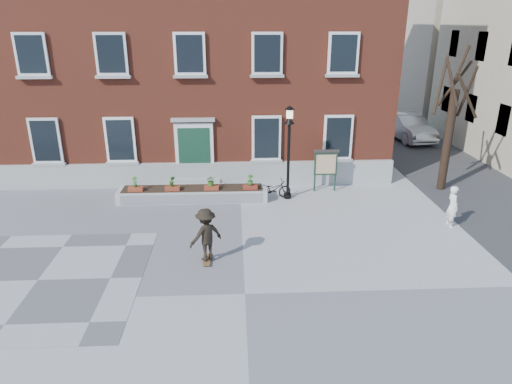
{
  "coord_description": "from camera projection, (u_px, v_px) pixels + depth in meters",
  "views": [
    {
      "loc": [
        -0.22,
        -10.79,
        7.07
      ],
      "look_at": [
        0.5,
        4.0,
        1.5
      ],
      "focal_mm": 32.0,
      "sensor_mm": 36.0,
      "label": 1
    }
  ],
  "objects": [
    {
      "name": "bystander",
      "position": [
        452.0,
        206.0,
        16.48
      ],
      "size": [
        0.38,
        0.57,
        1.55
      ],
      "primitive_type": "imported",
      "rotation": [
        0.0,
        0.0,
        1.59
      ],
      "color": "white",
      "rests_on": "ground"
    },
    {
      "name": "bicycle",
      "position": [
        273.0,
        189.0,
        19.2
      ],
      "size": [
        1.65,
        0.92,
        0.82
      ],
      "primitive_type": "imported",
      "rotation": [
        0.0,
        0.0,
        1.83
      ],
      "color": "black",
      "rests_on": "ground"
    },
    {
      "name": "ground",
      "position": [
        245.0,
        294.0,
        12.58
      ],
      "size": [
        100.0,
        100.0,
        0.0
      ],
      "primitive_type": "plane",
      "color": "#9B9A9D",
      "rests_on": "ground"
    },
    {
      "name": "lamp_post",
      "position": [
        289.0,
        140.0,
        18.51
      ],
      "size": [
        0.4,
        0.4,
        3.93
      ],
      "color": "black",
      "rests_on": "ground"
    },
    {
      "name": "checker_patch",
      "position": [
        38.0,
        280.0,
        13.24
      ],
      "size": [
        6.0,
        6.0,
        0.01
      ],
      "primitive_type": "cube",
      "color": "#565658",
      "rests_on": "ground"
    },
    {
      "name": "skateboarder",
      "position": [
        206.0,
        235.0,
        13.97
      ],
      "size": [
        1.26,
        1.13,
        1.77
      ],
      "color": "brown",
      "rests_on": "ground"
    },
    {
      "name": "notice_board",
      "position": [
        326.0,
        164.0,
        19.78
      ],
      "size": [
        1.1,
        0.16,
        1.87
      ],
      "color": "#172F1F",
      "rests_on": "ground"
    },
    {
      "name": "planter_assembly",
      "position": [
        193.0,
        193.0,
        19.1
      ],
      "size": [
        6.2,
        1.12,
        1.15
      ],
      "color": "silver",
      "rests_on": "ground"
    },
    {
      "name": "bare_tree",
      "position": [
        450.0,
        128.0,
        19.5
      ],
      "size": [
        1.83,
        1.83,
        6.16
      ],
      "color": "black",
      "rests_on": "ground"
    },
    {
      "name": "parked_car",
      "position": [
        407.0,
        127.0,
        28.73
      ],
      "size": [
        2.32,
        5.08,
        1.61
      ],
      "primitive_type": "imported",
      "rotation": [
        0.0,
        0.0,
        0.13
      ],
      "color": "silver",
      "rests_on": "ground"
    },
    {
      "name": "brick_building",
      "position": [
        198.0,
        37.0,
        23.34
      ],
      "size": [
        18.4,
        10.85,
        12.6
      ],
      "color": "brown",
      "rests_on": "ground"
    }
  ]
}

